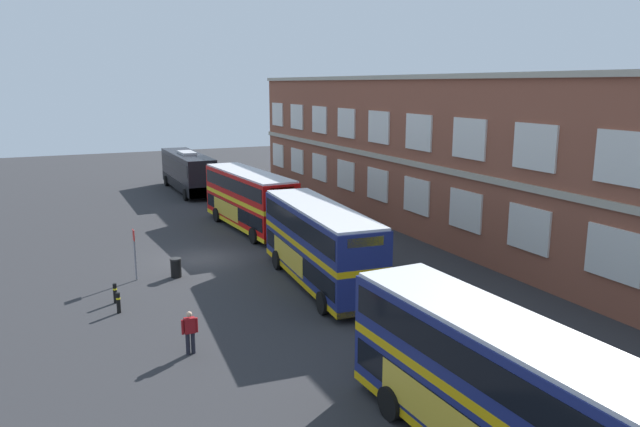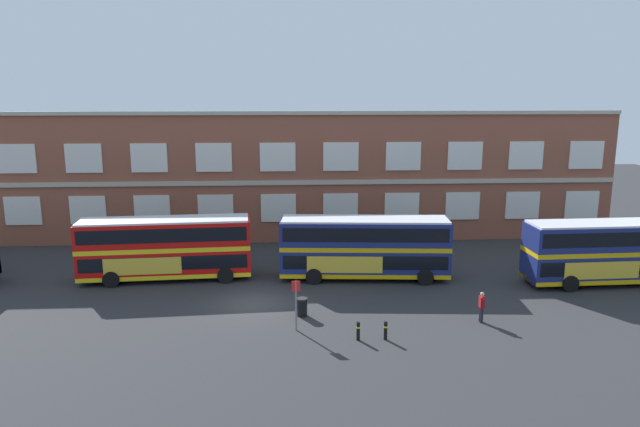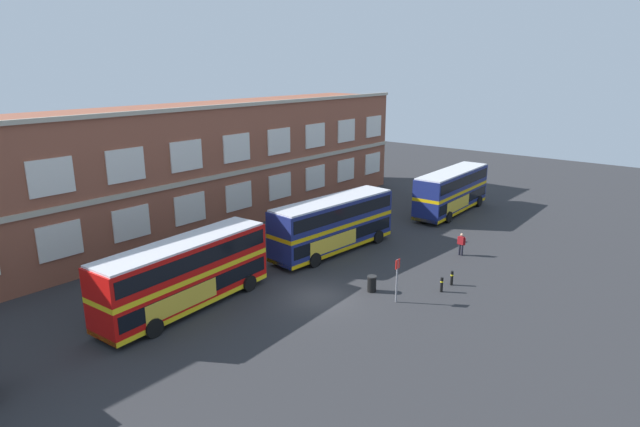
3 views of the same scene
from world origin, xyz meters
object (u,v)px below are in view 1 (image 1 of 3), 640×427
(double_decker_middle, at_px, (320,244))
(bus_stand_flag, at_px, (135,250))
(safety_bollard_west, at_px, (118,302))
(safety_bollard_east, at_px, (115,293))
(double_decker_near, at_px, (249,199))
(double_decker_far, at_px, (503,393))
(station_litter_bin, at_px, (176,268))
(touring_coach, at_px, (188,171))
(waiting_passenger, at_px, (190,331))

(double_decker_middle, bearing_deg, bus_stand_flag, -118.95)
(safety_bollard_west, height_order, safety_bollard_east, same)
(double_decker_near, xyz_separation_m, safety_bollard_west, (12.81, -10.38, -1.66))
(double_decker_near, distance_m, safety_bollard_west, 16.57)
(double_decker_far, relative_size, station_litter_bin, 10.76)
(touring_coach, xyz_separation_m, safety_bollard_west, (29.80, -9.88, -1.42))
(bus_stand_flag, xyz_separation_m, safety_bollard_east, (3.07, -1.40, -1.14))
(bus_stand_flag, bearing_deg, double_decker_near, 133.00)
(bus_stand_flag, bearing_deg, double_decker_middle, 61.05)
(double_decker_near, xyz_separation_m, double_decker_middle, (13.01, -0.57, 0.00))
(double_decker_middle, height_order, touring_coach, double_decker_middle)
(touring_coach, height_order, station_litter_bin, touring_coach)
(waiting_passenger, bearing_deg, double_decker_far, 29.63)
(safety_bollard_west, bearing_deg, double_decker_near, 140.99)
(touring_coach, xyz_separation_m, bus_stand_flag, (25.35, -8.47, -0.27))
(station_litter_bin, xyz_separation_m, safety_bollard_west, (4.09, -3.40, -0.03))
(waiting_passenger, xyz_separation_m, safety_bollard_east, (-6.89, -1.95, -0.44))
(waiting_passenger, relative_size, safety_bollard_east, 1.79)
(double_decker_middle, bearing_deg, station_litter_bin, -123.75)
(double_decker_near, xyz_separation_m, station_litter_bin, (8.73, -6.98, -1.63))
(double_decker_far, height_order, station_litter_bin, double_decker_far)
(double_decker_near, relative_size, double_decker_middle, 1.00)
(touring_coach, height_order, safety_bollard_east, touring_coach)
(double_decker_middle, relative_size, safety_bollard_east, 11.75)
(double_decker_middle, height_order, waiting_passenger, double_decker_middle)
(safety_bollard_west, distance_m, safety_bollard_east, 1.37)
(station_litter_bin, bearing_deg, double_decker_near, 141.35)
(double_decker_near, distance_m, double_decker_far, 28.79)
(bus_stand_flag, distance_m, safety_bollard_west, 4.80)
(double_decker_near, relative_size, waiting_passenger, 6.56)
(waiting_passenger, xyz_separation_m, safety_bollard_west, (-5.51, -1.96, -0.44))
(waiting_passenger, bearing_deg, safety_bollard_east, -164.21)
(double_decker_far, bearing_deg, station_litter_bin, -167.43)
(station_litter_bin, bearing_deg, safety_bollard_east, -51.30)
(double_decker_near, height_order, double_decker_far, same)
(bus_stand_flag, xyz_separation_m, safety_bollard_west, (4.45, -1.41, -1.14))
(double_decker_near, distance_m, double_decker_middle, 13.02)
(double_decker_middle, bearing_deg, safety_bollard_west, -91.17)
(double_decker_near, xyz_separation_m, waiting_passenger, (18.33, -8.42, -1.22))
(waiting_passenger, distance_m, safety_bollard_west, 5.87)
(double_decker_far, distance_m, safety_bollard_west, 17.78)
(touring_coach, bearing_deg, double_decker_near, 1.67)
(double_decker_middle, distance_m, touring_coach, 30.00)
(double_decker_middle, height_order, double_decker_far, same)
(bus_stand_flag, xyz_separation_m, station_litter_bin, (0.36, 1.99, -1.12))
(double_decker_near, relative_size, double_decker_far, 1.01)
(touring_coach, relative_size, bus_stand_flag, 4.45)
(double_decker_middle, xyz_separation_m, safety_bollard_east, (-1.57, -9.80, -1.66))
(double_decker_near, relative_size, bus_stand_flag, 4.13)
(waiting_passenger, xyz_separation_m, bus_stand_flag, (-9.96, -0.55, 0.70))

